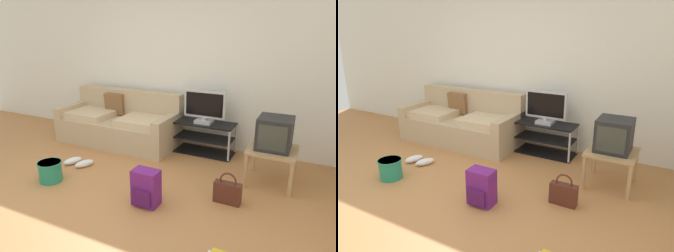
% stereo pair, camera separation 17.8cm
% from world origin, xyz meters
% --- Properties ---
extents(ground_plane, '(9.00, 9.80, 0.02)m').
position_xyz_m(ground_plane, '(0.00, 0.00, -0.01)').
color(ground_plane, '#B27542').
extents(wall_back, '(9.00, 0.10, 2.70)m').
position_xyz_m(wall_back, '(0.00, 2.45, 1.35)').
color(wall_back, silver).
rests_on(wall_back, ground_plane).
extents(couch, '(2.01, 0.88, 0.86)m').
position_xyz_m(couch, '(-0.70, 1.92, 0.32)').
color(couch, tan).
rests_on(couch, ground_plane).
extents(tv_stand, '(0.93, 0.42, 0.49)m').
position_xyz_m(tv_stand, '(0.74, 2.09, 0.24)').
color(tv_stand, black).
rests_on(tv_stand, ground_plane).
extents(flat_tv, '(0.64, 0.22, 0.49)m').
position_xyz_m(flat_tv, '(0.74, 2.07, 0.73)').
color(flat_tv, '#B2B2B7').
rests_on(flat_tv, tv_stand).
extents(side_table, '(0.57, 0.57, 0.46)m').
position_xyz_m(side_table, '(1.84, 1.52, 0.39)').
color(side_table, tan).
rests_on(side_table, ground_plane).
extents(crt_tv, '(0.40, 0.42, 0.39)m').
position_xyz_m(crt_tv, '(1.84, 1.53, 0.65)').
color(crt_tv, '#232326').
rests_on(crt_tv, side_table).
extents(backpack, '(0.29, 0.26, 0.41)m').
position_xyz_m(backpack, '(0.70, 0.39, 0.20)').
color(backpack, '#661E70').
rests_on(backpack, ground_plane).
extents(handbag, '(0.30, 0.11, 0.37)m').
position_xyz_m(handbag, '(1.49, 0.82, 0.13)').
color(handbag, '#4C2319').
rests_on(handbag, ground_plane).
extents(cleaning_bucket, '(0.30, 0.30, 0.26)m').
position_xyz_m(cleaning_bucket, '(-0.67, 0.33, 0.14)').
color(cleaning_bucket, '#238466').
rests_on(cleaning_bucket, ground_plane).
extents(sneakers_pair, '(0.43, 0.30, 0.09)m').
position_xyz_m(sneakers_pair, '(-0.68, 0.85, 0.04)').
color(sneakers_pair, white).
rests_on(sneakers_pair, ground_plane).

